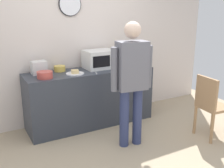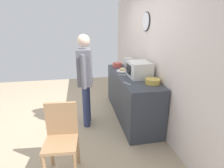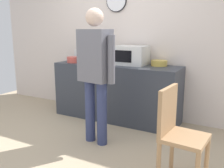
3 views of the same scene
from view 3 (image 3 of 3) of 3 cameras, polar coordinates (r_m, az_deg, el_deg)
name	(u,v)px [view 3 (image 3 of 3)]	position (r m, az deg, el deg)	size (l,w,h in m)	color
ground_plane	(68,146)	(3.38, -9.91, -13.67)	(6.00, 6.00, 0.00)	tan
back_wall	(123,39)	(4.40, 2.60, 10.15)	(5.40, 0.13, 2.60)	silver
kitchen_counter	(116,92)	(4.16, 0.99, -1.78)	(2.07, 0.62, 0.91)	#333842
microwave	(131,55)	(4.03, 4.35, 6.49)	(0.50, 0.39, 0.30)	silver
sandwich_plate	(97,63)	(4.11, -3.36, 4.79)	(0.28, 0.28, 0.07)	white
salad_bowl	(99,59)	(4.43, -2.94, 5.67)	(0.18, 0.18, 0.09)	gold
cereal_bowl	(74,60)	(4.36, -8.71, 5.49)	(0.22, 0.22, 0.10)	#C64C42
mixing_bowl	(159,63)	(3.97, 10.63, 4.68)	(0.25, 0.25, 0.09)	gold
toaster	(82,55)	(4.58, -6.71, 6.52)	(0.22, 0.18, 0.20)	silver
fork_utensil	(144,69)	(3.61, 7.26, 3.40)	(0.17, 0.02, 0.01)	silver
spoon_utensil	(112,66)	(3.89, -0.09, 4.15)	(0.17, 0.02, 0.01)	silver
person_standing	(95,67)	(3.16, -3.82, 3.79)	(0.59, 0.29, 1.72)	navy
wooden_chair	(177,131)	(2.51, 14.54, -10.26)	(0.43, 0.43, 0.94)	#A87F56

